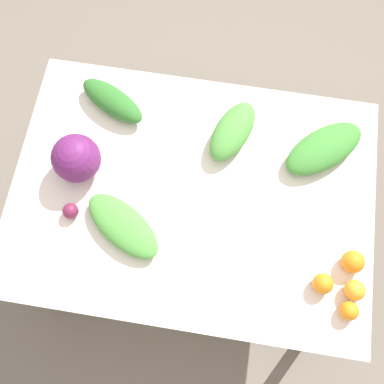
{
  "coord_description": "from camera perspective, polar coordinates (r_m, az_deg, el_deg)",
  "views": [
    {
      "loc": [
        0.08,
        -0.5,
        2.33
      ],
      "look_at": [
        0.0,
        0.0,
        0.74
      ],
      "focal_mm": 40.0,
      "sensor_mm": 36.0,
      "label": 1
    }
  ],
  "objects": [
    {
      "name": "orange_3",
      "position": [
        1.67,
        20.21,
        -14.66
      ],
      "size": [
        0.07,
        0.07,
        0.07
      ],
      "primitive_type": "sphere",
      "color": "orange",
      "rests_on": "dining_table"
    },
    {
      "name": "orange_0",
      "position": [
        1.69,
        20.65,
        -8.69
      ],
      "size": [
        0.08,
        0.08,
        0.08
      ],
      "primitive_type": "sphere",
      "color": "orange",
      "rests_on": "dining_table"
    },
    {
      "name": "greens_bunch_beet_tops",
      "position": [
        1.74,
        5.42,
        8.07
      ],
      "size": [
        0.23,
        0.32,
        0.1
      ],
      "primitive_type": "ellipsoid",
      "rotation": [
        0.0,
        0.0,
        1.2
      ],
      "color": "#4C933D",
      "rests_on": "dining_table"
    },
    {
      "name": "dining_table",
      "position": [
        1.76,
        0.0,
        -1.0
      ],
      "size": [
        1.43,
        1.03,
        0.72
      ],
      "color": "silver",
      "rests_on": "ground_plane"
    },
    {
      "name": "orange_1",
      "position": [
        1.65,
        17.04,
        -11.6
      ],
      "size": [
        0.08,
        0.08,
        0.08
      ],
      "primitive_type": "sphere",
      "color": "orange",
      "rests_on": "dining_table"
    },
    {
      "name": "ground_plane",
      "position": [
        2.39,
        0.0,
        -5.41
      ],
      "size": [
        8.0,
        8.0,
        0.0
      ],
      "primitive_type": "plane",
      "color": "#70665B"
    },
    {
      "name": "greens_bunch_chard",
      "position": [
        1.83,
        -10.58,
        11.86
      ],
      "size": [
        0.32,
        0.24,
        0.09
      ],
      "primitive_type": "ellipsoid",
      "rotation": [
        0.0,
        0.0,
        2.66
      ],
      "color": "#2D6B28",
      "rests_on": "dining_table"
    },
    {
      "name": "greens_bunch_dandelion",
      "position": [
        1.64,
        -9.19,
        -4.48
      ],
      "size": [
        0.37,
        0.31,
        0.07
      ],
      "primitive_type": "ellipsoid",
      "rotation": [
        0.0,
        0.0,
        5.71
      ],
      "color": "#4C933D",
      "rests_on": "dining_table"
    },
    {
      "name": "greens_bunch_kale",
      "position": [
        1.79,
        17.17,
        5.57
      ],
      "size": [
        0.37,
        0.35,
        0.08
      ],
      "primitive_type": "ellipsoid",
      "rotation": [
        0.0,
        0.0,
        0.7
      ],
      "color": "#3D8433",
      "rests_on": "dining_table"
    },
    {
      "name": "cabbage_purple",
      "position": [
        1.69,
        -15.18,
        4.36
      ],
      "size": [
        0.19,
        0.19,
        0.19
      ],
      "primitive_type": "sphere",
      "color": "#601E5B",
      "rests_on": "dining_table"
    },
    {
      "name": "beet_root",
      "position": [
        1.7,
        -15.9,
        -2.44
      ],
      "size": [
        0.06,
        0.06,
        0.06
      ],
      "primitive_type": "sphere",
      "color": "maroon",
      "rests_on": "dining_table"
    },
    {
      "name": "orange_2",
      "position": [
        1.68,
        20.87,
        -12.15
      ],
      "size": [
        0.08,
        0.08,
        0.08
      ],
      "primitive_type": "sphere",
      "color": "orange",
      "rests_on": "dining_table"
    }
  ]
}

